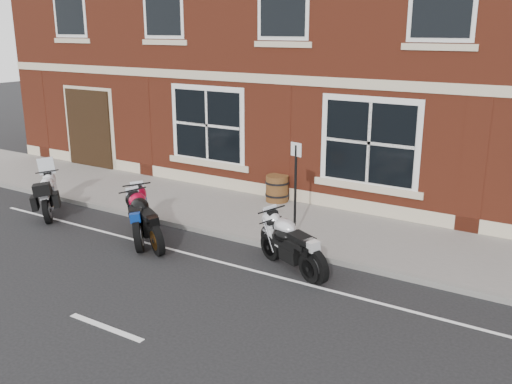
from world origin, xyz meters
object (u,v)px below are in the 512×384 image
moto_touring_silver (51,193)px  moto_sport_silver (293,241)px  barrel_planter (277,188)px  moto_sport_black (147,218)px  moto_naked_black (290,247)px  parking_sign (295,183)px  moto_sport_red (141,213)px

moto_touring_silver → moto_sport_silver: size_ratio=0.77×
moto_sport_silver → barrel_planter: (-2.41, 3.51, -0.10)m
moto_touring_silver → moto_sport_black: size_ratio=0.79×
moto_naked_black → parking_sign: parking_sign is taller
moto_sport_red → parking_sign: 3.62m
parking_sign → moto_sport_black: bearing=-130.0°
moto_sport_black → parking_sign: parking_sign is taller
moto_sport_silver → parking_sign: bearing=54.5°
moto_naked_black → moto_sport_black: bearing=120.9°
moto_sport_red → moto_touring_silver: bearing=138.1°
moto_sport_silver → moto_naked_black: (-0.01, -0.11, -0.09)m
moto_touring_silver → moto_naked_black: (7.05, 0.15, -0.07)m
moto_sport_red → moto_sport_silver: bearing=-35.1°
moto_sport_red → moto_sport_silver: 3.80m
parking_sign → moto_sport_red: bearing=-134.8°
moto_naked_black → moto_touring_silver: bearing=115.7°
moto_sport_silver → parking_sign: size_ratio=0.95×
moto_touring_silver → barrel_planter: bearing=-6.7°
moto_naked_black → moto_sport_silver: bearing=19.6°
barrel_planter → moto_sport_black: bearing=-105.0°
moto_sport_silver → moto_naked_black: 0.15m
moto_touring_silver → moto_sport_black: moto_touring_silver is taller
moto_touring_silver → parking_sign: parking_sign is taller
moto_touring_silver → barrel_planter: size_ratio=2.20×
moto_touring_silver → parking_sign: size_ratio=0.73×
moto_sport_black → barrel_planter: moto_sport_black is taller
moto_sport_red → parking_sign: (3.08, 1.74, 0.77)m
moto_touring_silver → moto_sport_silver: 7.06m
moto_sport_silver → barrel_planter: bearing=61.9°
moto_sport_black → moto_sport_silver: bearing=-51.0°
moto_sport_red → moto_naked_black: (3.77, 0.24, -0.11)m
moto_touring_silver → moto_naked_black: size_ratio=0.89×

